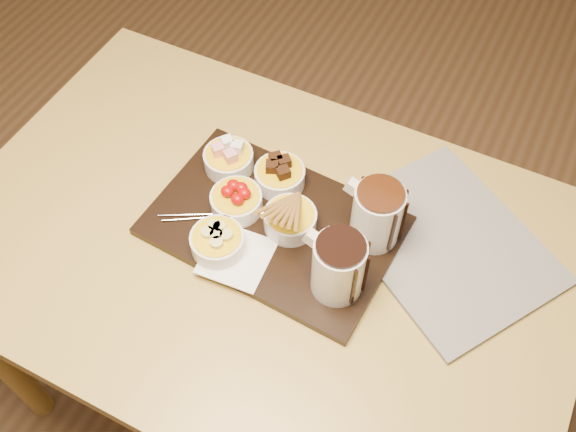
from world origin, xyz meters
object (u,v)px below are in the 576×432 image
at_px(serving_board, 274,226).
at_px(bowl_strawberries, 237,202).
at_px(pitcher_milk_chocolate, 377,216).
at_px(dining_table, 263,268).
at_px(newspaper, 447,243).
at_px(pitcher_dark_chocolate, 338,267).

relative_size(serving_board, bowl_strawberries, 4.60).
bearing_deg(pitcher_milk_chocolate, dining_table, -149.06).
relative_size(dining_table, serving_board, 2.61).
bearing_deg(newspaper, dining_table, -122.12).
distance_m(dining_table, newspaper, 0.37).
distance_m(bowl_strawberries, newspaper, 0.41).
height_order(dining_table, pitcher_dark_chocolate, pitcher_dark_chocolate).
relative_size(pitcher_milk_chocolate, newspaper, 0.33).
bearing_deg(dining_table, pitcher_milk_chocolate, 27.48).
bearing_deg(bowl_strawberries, serving_board, 0.12).
distance_m(dining_table, bowl_strawberries, 0.16).
relative_size(bowl_strawberries, pitcher_dark_chocolate, 0.80).
bearing_deg(pitcher_milk_chocolate, pitcher_dark_chocolate, -94.40).
distance_m(bowl_strawberries, pitcher_milk_chocolate, 0.27).
xyz_separation_m(pitcher_milk_chocolate, newspaper, (0.13, 0.05, -0.08)).
xyz_separation_m(serving_board, bowl_strawberries, (-0.08, -0.00, 0.03)).
xyz_separation_m(serving_board, newspaper, (0.31, 0.11, -0.00)).
bearing_deg(bowl_strawberries, dining_table, -27.52).
distance_m(pitcher_milk_chocolate, newspaper, 0.16).
distance_m(pitcher_dark_chocolate, pitcher_milk_chocolate, 0.13).
bearing_deg(dining_table, pitcher_dark_chocolate, -10.72).
bearing_deg(dining_table, serving_board, 78.23).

